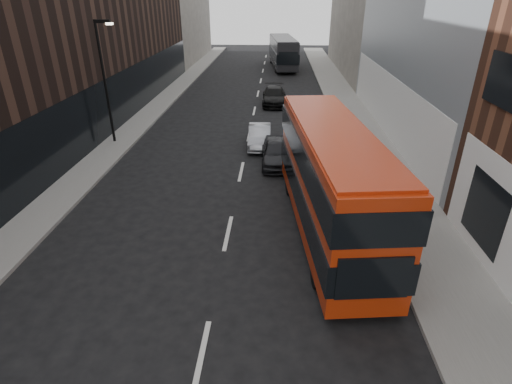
# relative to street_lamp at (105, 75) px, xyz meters

# --- Properties ---
(sidewalk_right) EXTENTS (3.00, 80.00, 0.15)m
(sidewalk_right) POSITION_rel_street_lamp_xyz_m (15.72, 7.00, -4.11)
(sidewalk_right) COLOR slate
(sidewalk_right) RESTS_ON ground
(sidewalk_left) EXTENTS (2.00, 80.00, 0.15)m
(sidewalk_left) POSITION_rel_street_lamp_xyz_m (0.22, 7.00, -4.11)
(sidewalk_left) COLOR slate
(sidewalk_left) RESTS_ON ground
(building_left_mid) EXTENTS (5.00, 24.00, 14.00)m
(building_left_mid) POSITION_rel_street_lamp_xyz_m (-3.28, 12.00, 2.82)
(building_left_mid) COLOR black
(building_left_mid) RESTS_ON ground
(building_left_far) EXTENTS (5.00, 20.00, 13.00)m
(building_left_far) POSITION_rel_street_lamp_xyz_m (-3.28, 34.00, 2.32)
(building_left_far) COLOR #645F58
(building_left_far) RESTS_ON ground
(street_lamp) EXTENTS (1.06, 0.22, 7.00)m
(street_lamp) POSITION_rel_street_lamp_xyz_m (0.00, 0.00, 0.00)
(street_lamp) COLOR black
(street_lamp) RESTS_ON sidewalk_left
(red_bus) EXTENTS (3.60, 10.63, 4.22)m
(red_bus) POSITION_rel_street_lamp_xyz_m (12.10, -9.60, -1.84)
(red_bus) COLOR #AC270A
(red_bus) RESTS_ON ground
(grey_bus) EXTENTS (3.68, 11.20, 3.56)m
(grey_bus) POSITION_rel_street_lamp_xyz_m (10.58, 28.31, -2.27)
(grey_bus) COLOR black
(grey_bus) RESTS_ON ground
(car_a) EXTENTS (1.77, 4.09, 1.38)m
(car_a) POSITION_rel_street_lamp_xyz_m (10.06, -2.77, -3.49)
(car_a) COLOR black
(car_a) RESTS_ON ground
(car_b) EXTENTS (1.42, 3.83, 1.25)m
(car_b) POSITION_rel_street_lamp_xyz_m (9.01, 0.00, -3.55)
(car_b) COLOR #9C9DA4
(car_b) RESTS_ON ground
(car_c) EXTENTS (1.98, 4.76, 1.37)m
(car_c) POSITION_rel_street_lamp_xyz_m (9.76, 10.25, -3.49)
(car_c) COLOR black
(car_c) RESTS_ON ground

